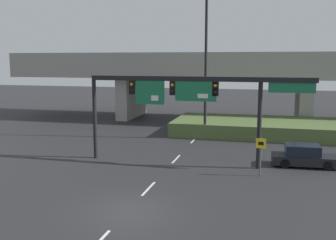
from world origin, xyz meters
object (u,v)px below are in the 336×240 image
object	(u,v)px
signal_gantry	(188,93)
parked_sedan_near_right	(304,156)
speed_limit_sign	(261,151)
highway_light_pole_near	(206,34)

from	to	relation	value
signal_gantry	parked_sedan_near_right	bearing A→B (deg)	9.92
speed_limit_sign	highway_light_pole_near	world-z (taller)	highway_light_pole_near
signal_gantry	speed_limit_sign	size ratio (longest dim) A/B	6.28
signal_gantry	speed_limit_sign	bearing A→B (deg)	-19.69
signal_gantry	speed_limit_sign	world-z (taller)	signal_gantry
speed_limit_sign	highway_light_pole_near	xyz separation A→B (m)	(-5.08, 10.62, 7.70)
parked_sedan_near_right	speed_limit_sign	bearing A→B (deg)	-134.32
signal_gantry	highway_light_pole_near	world-z (taller)	highway_light_pole_near
signal_gantry	parked_sedan_near_right	world-z (taller)	signal_gantry
highway_light_pole_near	speed_limit_sign	bearing A→B (deg)	-64.42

